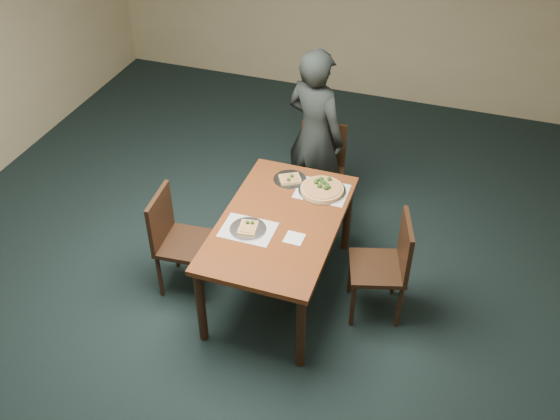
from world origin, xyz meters
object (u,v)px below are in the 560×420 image
(diner, at_px, (315,135))
(slice_plate_near, at_px, (248,228))
(chair_far, at_px, (321,166))
(slice_plate_far, at_px, (290,179))
(chair_right, at_px, (388,262))
(dining_table, at_px, (280,229))
(chair_left, at_px, (176,236))
(pizza_pan, at_px, (322,189))

(diner, relative_size, slice_plate_near, 5.93)
(chair_far, relative_size, diner, 0.55)
(slice_plate_far, bearing_deg, chair_right, -26.62)
(dining_table, distance_m, chair_right, 0.87)
(chair_left, height_order, slice_plate_far, chair_left)
(pizza_pan, bearing_deg, slice_plate_far, 168.34)
(pizza_pan, relative_size, slice_plate_near, 1.40)
(chair_far, distance_m, pizza_pan, 0.75)
(chair_far, height_order, diner, diner)
(dining_table, distance_m, diner, 1.18)
(chair_left, height_order, chair_right, same)
(chair_right, xyz_separation_m, slice_plate_near, (-1.05, -0.24, 0.25))
(chair_right, height_order, slice_plate_near, chair_right)
(chair_left, distance_m, slice_plate_far, 1.06)
(chair_left, bearing_deg, chair_right, -86.67)
(dining_table, bearing_deg, chair_left, -166.72)
(chair_left, xyz_separation_m, chair_right, (1.68, 0.25, 0.00))
(chair_far, height_order, chair_left, same)
(slice_plate_near, bearing_deg, dining_table, 43.65)
(diner, bearing_deg, chair_right, 151.64)
(slice_plate_far, bearing_deg, slice_plate_near, -98.19)
(chair_right, relative_size, pizza_pan, 2.33)
(chair_far, bearing_deg, diner, 162.02)
(chair_left, bearing_deg, slice_plate_far, -50.41)
(dining_table, relative_size, slice_plate_far, 5.36)
(dining_table, relative_size, pizza_pan, 3.83)
(chair_far, distance_m, chair_right, 1.38)
(diner, xyz_separation_m, pizza_pan, (0.26, -0.69, -0.06))
(dining_table, relative_size, chair_far, 1.65)
(pizza_pan, bearing_deg, chair_left, -147.24)
(slice_plate_near, distance_m, slice_plate_far, 0.72)
(diner, height_order, slice_plate_near, diner)
(chair_far, bearing_deg, dining_table, -97.68)
(chair_right, distance_m, pizza_pan, 0.82)
(chair_far, xyz_separation_m, pizza_pan, (0.19, -0.68, 0.26))
(slice_plate_far, bearing_deg, chair_far, 80.26)
(chair_right, distance_m, slice_plate_far, 1.09)
(slice_plate_near, bearing_deg, slice_plate_far, 81.81)
(chair_left, bearing_deg, diner, -34.48)
(chair_far, bearing_deg, chair_left, -128.92)
(dining_table, distance_m, slice_plate_far, 0.55)
(chair_right, bearing_deg, chair_far, -158.79)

